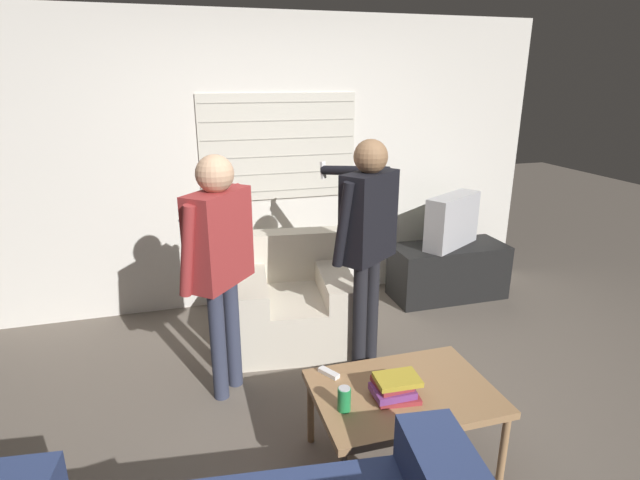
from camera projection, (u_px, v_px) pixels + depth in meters
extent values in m
plane|color=#665B51|center=(331.00, 433.00, 2.98)|extent=(16.00, 16.00, 0.00)
cube|color=silver|center=(264.00, 165.00, 4.44)|extent=(5.20, 0.06, 2.55)
cube|color=beige|center=(279.00, 147.00, 4.38)|extent=(1.39, 0.02, 0.92)
cube|color=gray|center=(281.00, 190.00, 4.49)|extent=(1.36, 0.00, 0.01)
cube|color=gray|center=(280.00, 173.00, 4.44)|extent=(1.36, 0.00, 0.01)
cube|color=gray|center=(280.00, 156.00, 4.40)|extent=(1.36, 0.00, 0.01)
cube|color=gray|center=(279.00, 139.00, 4.35)|extent=(1.36, 0.00, 0.01)
cube|color=gray|center=(279.00, 121.00, 4.30)|extent=(1.36, 0.00, 0.01)
cube|color=gray|center=(278.00, 102.00, 4.25)|extent=(1.36, 0.00, 0.01)
cube|color=beige|center=(294.00, 316.00, 4.00)|extent=(1.00, 0.99, 0.39)
cube|color=beige|center=(289.00, 255.00, 4.20)|extent=(0.92, 0.31, 0.41)
cube|color=beige|center=(334.00, 281.00, 3.96)|extent=(0.35, 0.91, 0.18)
cube|color=beige|center=(251.00, 286.00, 3.86)|extent=(0.35, 0.91, 0.18)
cube|color=#9E754C|center=(404.00, 393.00, 2.63)|extent=(0.94, 0.66, 0.04)
cylinder|color=#9E754C|center=(311.00, 410.00, 2.85)|extent=(0.04, 0.04, 0.42)
cylinder|color=#9E754C|center=(445.00, 386.00, 3.08)|extent=(0.04, 0.04, 0.42)
cylinder|color=#9E754C|center=(503.00, 450.00, 2.55)|extent=(0.04, 0.04, 0.42)
cube|color=black|center=(448.00, 271.00, 4.77)|extent=(1.08, 0.47, 0.51)
cube|color=#B2B2B7|center=(452.00, 221.00, 4.61)|extent=(0.66, 0.51, 0.49)
cube|color=#3D4738|center=(442.00, 219.00, 4.68)|extent=(0.48, 0.29, 0.40)
cylinder|color=#33384C|center=(218.00, 344.00, 3.20)|extent=(0.10, 0.10, 0.79)
cylinder|color=#33384C|center=(233.00, 333.00, 3.34)|extent=(0.10, 0.10, 0.79)
cube|color=maroon|center=(219.00, 238.00, 3.05)|extent=(0.45, 0.48, 0.59)
sphere|color=tan|center=(215.00, 174.00, 2.93)|extent=(0.23, 0.23, 0.23)
cylinder|color=maroon|center=(187.00, 252.00, 2.86)|extent=(0.16, 0.15, 0.57)
cylinder|color=maroon|center=(211.00, 208.00, 3.33)|extent=(0.43, 0.38, 0.38)
cube|color=white|center=(186.00, 227.00, 3.47)|extent=(0.10, 0.09, 0.12)
cylinder|color=black|center=(360.00, 316.00, 3.55)|extent=(0.10, 0.10, 0.82)
cylinder|color=black|center=(372.00, 308.00, 3.66)|extent=(0.10, 0.10, 0.82)
cube|color=black|center=(369.00, 217.00, 3.38)|extent=(0.47, 0.42, 0.61)
sphere|color=#846042|center=(371.00, 157.00, 3.25)|extent=(0.23, 0.23, 0.23)
cylinder|color=black|center=(343.00, 225.00, 3.23)|extent=(0.15, 0.17, 0.58)
cylinder|color=black|center=(354.00, 171.00, 3.65)|extent=(0.40, 0.51, 0.12)
cube|color=white|center=(323.00, 170.00, 3.83)|extent=(0.05, 0.05, 0.13)
cube|color=maroon|center=(396.00, 396.00, 2.55)|extent=(0.23, 0.19, 0.02)
cube|color=#75387F|center=(392.00, 391.00, 2.54)|extent=(0.21, 0.16, 0.04)
cube|color=maroon|center=(392.00, 383.00, 2.55)|extent=(0.18, 0.17, 0.03)
cube|color=gold|center=(397.00, 379.00, 2.53)|extent=(0.23, 0.17, 0.03)
cylinder|color=#238E47|center=(344.00, 399.00, 2.44)|extent=(0.07, 0.07, 0.12)
cylinder|color=silver|center=(344.00, 388.00, 2.42)|extent=(0.06, 0.06, 0.00)
cube|color=white|center=(329.00, 373.00, 2.75)|extent=(0.10, 0.13, 0.02)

